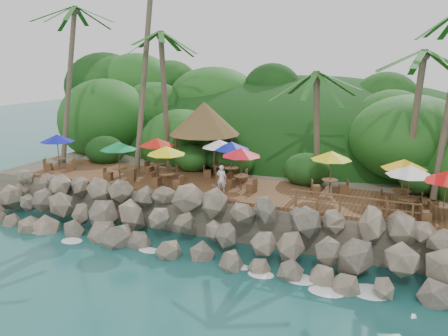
% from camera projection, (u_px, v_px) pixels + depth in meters
% --- Properties ---
extents(ground, '(140.00, 140.00, 0.00)m').
position_uv_depth(ground, '(175.00, 261.00, 22.70)').
color(ground, '#19514F').
rests_on(ground, ground).
extents(land_base, '(32.00, 25.20, 2.10)m').
position_uv_depth(land_base, '(275.00, 170.00, 36.69)').
color(land_base, gray).
rests_on(land_base, ground).
extents(jungle_hill, '(44.80, 28.00, 15.40)m').
position_uv_depth(jungle_hill, '(298.00, 163.00, 43.61)').
color(jungle_hill, '#143811').
rests_on(jungle_hill, ground).
extents(seawall, '(29.00, 4.00, 2.30)m').
position_uv_depth(seawall, '(193.00, 226.00, 24.21)').
color(seawall, gray).
rests_on(seawall, ground).
extents(terrace, '(26.00, 5.00, 0.20)m').
position_uv_depth(terrace, '(224.00, 188.00, 27.52)').
color(terrace, brown).
rests_on(terrace, land_base).
extents(jungle_foliage, '(44.00, 16.00, 12.00)m').
position_uv_depth(jungle_foliage, '(270.00, 186.00, 36.05)').
color(jungle_foliage, '#143811').
rests_on(jungle_foliage, ground).
extents(foam_line, '(25.20, 0.80, 0.06)m').
position_uv_depth(foam_line, '(178.00, 258.00, 22.96)').
color(foam_line, white).
rests_on(foam_line, ground).
extents(palms, '(30.90, 6.97, 14.97)m').
position_uv_depth(palms, '(243.00, 20.00, 27.57)').
color(palms, brown).
rests_on(palms, ground).
extents(palapa, '(4.79, 4.79, 4.60)m').
position_uv_depth(palapa, '(204.00, 118.00, 30.89)').
color(palapa, brown).
rests_on(palapa, ground).
extents(dining_clusters, '(25.88, 5.46, 2.47)m').
position_uv_depth(dining_clusters, '(240.00, 155.00, 26.39)').
color(dining_clusters, brown).
rests_on(dining_clusters, terrace).
extents(railing, '(6.10, 0.10, 1.00)m').
position_uv_depth(railing, '(352.00, 204.00, 22.22)').
color(railing, brown).
rests_on(railing, terrace).
extents(waiter, '(0.62, 0.45, 1.58)m').
position_uv_depth(waiter, '(222.00, 179.00, 26.10)').
color(waiter, white).
rests_on(waiter, terrace).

